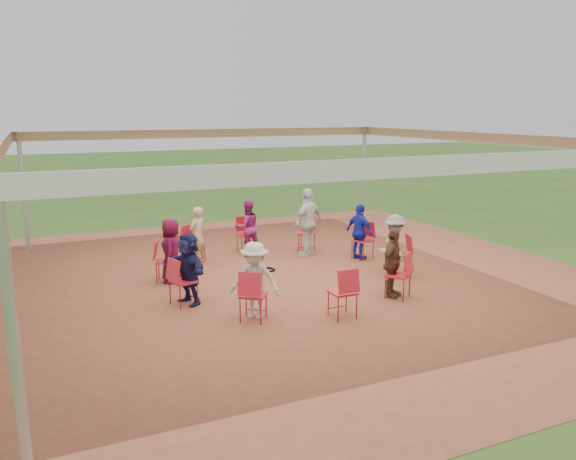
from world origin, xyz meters
name	(u,v)px	position (x,y,z in m)	size (l,w,h in m)	color
ground	(285,279)	(0.00, 0.00, 0.00)	(80.00, 80.00, 0.00)	#2A4816
dirt_patch	(285,278)	(0.00, 0.00, 0.01)	(13.00, 13.00, 0.00)	brown
tent	(285,168)	(0.00, 0.00, 2.37)	(10.33, 10.33, 3.00)	#B2B2B7
chair_0	(400,255)	(2.36, -0.80, 0.45)	(0.42, 0.44, 0.90)	red
chair_1	(363,240)	(2.38, 0.75, 0.45)	(0.42, 0.44, 0.90)	red
chair_2	(307,234)	(1.49, 2.00, 0.45)	(0.42, 0.44, 0.90)	red
chair_3	(246,235)	(0.03, 2.49, 0.45)	(0.42, 0.44, 0.90)	red
chair_4	(194,244)	(-1.45, 2.03, 0.45)	(0.42, 0.44, 0.90)	red
chair_5	(166,261)	(-2.36, 0.80, 0.45)	(0.42, 0.44, 0.90)	red
chair_6	(183,282)	(-2.38, -0.75, 0.45)	(0.42, 0.44, 0.90)	red
chair_7	(253,295)	(-1.49, -2.00, 0.45)	(0.42, 0.44, 0.90)	red
chair_8	(343,292)	(-0.03, -2.49, 0.45)	(0.42, 0.44, 0.90)	red
chair_9	(398,275)	(1.45, -2.03, 0.45)	(0.42, 0.44, 0.90)	red
person_seated_0	(395,245)	(2.25, -0.76, 0.68)	(0.87, 0.43, 1.34)	slate
person_seated_1	(360,232)	(2.27, 0.71, 0.68)	(0.79, 0.40, 1.34)	#151FA5
person_seated_2	(247,227)	(0.03, 2.37, 0.68)	(0.65, 0.38, 1.34)	#881B5D
person_seated_3	(197,235)	(-1.38, 1.94, 0.68)	(0.49, 0.32, 1.34)	tan
person_seated_4	(171,251)	(-2.25, 0.76, 0.68)	(0.66, 0.37, 1.34)	#440821
person_seated_5	(188,268)	(-2.27, -0.71, 0.68)	(1.25, 0.47, 1.34)	#15153D
person_seated_6	(255,280)	(-1.42, -1.91, 0.68)	(0.87, 0.43, 1.34)	#AEAA9A
person_seated_7	(392,263)	(1.38, -1.94, 0.68)	(0.79, 0.40, 1.34)	brown
standing_person	(308,222)	(1.29, 1.52, 0.84)	(0.98, 0.50, 1.68)	silver
cable_coil	(268,270)	(-0.12, 0.71, 0.02)	(0.41, 0.41, 0.03)	black
laptop	(387,247)	(2.10, -0.71, 0.63)	(0.33, 0.38, 0.22)	#B7B7BC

